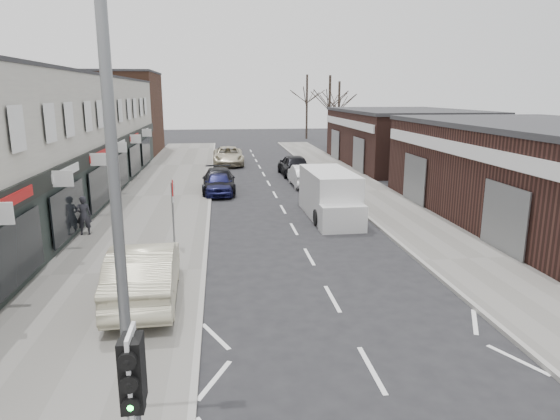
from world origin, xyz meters
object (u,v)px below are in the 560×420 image
object	(u,v)px
parked_car_left_a	(219,183)
parked_car_right_b	(294,165)
parked_car_left_b	(219,181)
street_lamp	(129,199)
traffic_light	(134,390)
parked_car_right_a	(303,175)
white_van	(330,196)
sedan_on_pavement	(145,272)
pedestrian	(84,215)
warning_sign	(173,193)
parked_car_left_c	(228,156)

from	to	relation	value
parked_car_left_a	parked_car_right_b	xyz separation A→B (m)	(5.60, 6.66, 0.12)
parked_car_left_b	parked_car_right_b	world-z (taller)	parked_car_right_b
street_lamp	traffic_light	bearing A→B (deg)	-84.12
parked_car_left_b	parked_car_right_a	bearing A→B (deg)	14.38
white_van	parked_car_right_a	xyz separation A→B (m)	(0.10, 8.69, -0.38)
sedan_on_pavement	pedestrian	xyz separation A→B (m)	(-3.58, 7.39, -0.00)
traffic_light	parked_car_right_a	bearing A→B (deg)	76.14
street_lamp	parked_car_left_a	xyz separation A→B (m)	(1.13, 23.30, -3.93)
street_lamp	parked_car_left_b	xyz separation A→B (m)	(1.13, 24.08, -3.90)
street_lamp	parked_car_right_a	size ratio (longest dim) A/B	1.84
pedestrian	parked_car_right_a	distance (m)	15.78
warning_sign	parked_car_right_b	distance (m)	18.73
warning_sign	parked_car_left_a	distance (m)	10.75
white_van	sedan_on_pavement	size ratio (longest dim) A/B	1.16
white_van	parked_car_right_a	size ratio (longest dim) A/B	1.38
traffic_light	parked_car_left_b	bearing A→B (deg)	87.74
street_lamp	parked_car_left_b	world-z (taller)	street_lamp
street_lamp	sedan_on_pavement	size ratio (longest dim) A/B	1.54
traffic_light	pedestrian	xyz separation A→B (m)	(-4.72, 15.76, -1.44)
traffic_light	sedan_on_pavement	xyz separation A→B (m)	(-1.14, 8.37, -1.44)
parked_car_right_a	parked_car_right_b	xyz separation A→B (m)	(0.00, 4.42, 0.09)
pedestrian	traffic_light	bearing A→B (deg)	93.83
sedan_on_pavement	parked_car_left_c	bearing A→B (deg)	-98.25
warning_sign	white_van	size ratio (longest dim) A/B	0.45
warning_sign	parked_car_left_c	xyz separation A→B (m)	(2.56, 23.45, -1.42)
sedan_on_pavement	parked_car_right_b	size ratio (longest dim) A/B	1.09
traffic_light	pedestrian	size ratio (longest dim) A/B	1.82
parked_car_right_a	traffic_light	bearing A→B (deg)	75.38
warning_sign	parked_car_right_b	xyz separation A→B (m)	(7.36, 17.16, -1.39)
traffic_light	parked_car_right_a	distance (m)	27.61
traffic_light	parked_car_left_a	bearing A→B (deg)	87.66
sedan_on_pavement	warning_sign	bearing A→B (deg)	-96.31
parked_car_right_a	parked_car_right_b	world-z (taller)	parked_car_right_b
parked_car_right_a	parked_car_left_b	bearing A→B (deg)	13.84
parked_car_left_c	parked_car_right_b	distance (m)	7.91
traffic_light	white_van	xyz separation A→B (m)	(6.50, 18.07, -1.32)
warning_sign	pedestrian	bearing A→B (deg)	156.22
traffic_light	warning_sign	size ratio (longest dim) A/B	1.15
white_van	sedan_on_pavement	xyz separation A→B (m)	(-7.64, -9.70, -0.12)
parked_car_left_c	parked_car_right_a	size ratio (longest dim) A/B	1.28
parked_car_right_b	traffic_light	bearing A→B (deg)	75.73
sedan_on_pavement	parked_car_right_b	distance (m)	24.09
sedan_on_pavement	parked_car_left_c	xyz separation A→B (m)	(2.94, 29.10, -0.20)
warning_sign	parked_car_right_a	distance (m)	14.79
parked_car_right_b	parked_car_left_c	bearing A→B (deg)	-54.97
parked_car_left_a	parked_car_right_a	distance (m)	6.03
street_lamp	white_van	xyz separation A→B (m)	(6.63, 16.85, -3.53)
parked_car_left_b	warning_sign	bearing A→B (deg)	-99.08
traffic_light	sedan_on_pavement	distance (m)	8.57
pedestrian	sedan_on_pavement	bearing A→B (deg)	103.01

